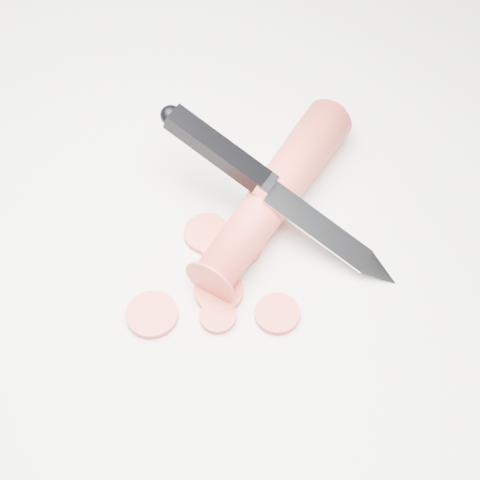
# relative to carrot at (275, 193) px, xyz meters

# --- Properties ---
(ground) EXTENTS (2.40, 2.40, 0.00)m
(ground) POSITION_rel_carrot_xyz_m (-0.03, -0.03, -0.02)
(ground) COLOR silver
(ground) RESTS_ON ground
(carrot) EXTENTS (0.10, 0.20, 0.04)m
(carrot) POSITION_rel_carrot_xyz_m (0.00, 0.00, 0.00)
(carrot) COLOR #E94035
(carrot) RESTS_ON ground
(carrot_slice_0) EXTENTS (0.04, 0.04, 0.01)m
(carrot_slice_0) POSITION_rel_carrot_xyz_m (-0.07, -0.12, -0.02)
(carrot_slice_0) COLOR #E6493A
(carrot_slice_0) RESTS_ON ground
(carrot_slice_1) EXTENTS (0.04, 0.04, 0.01)m
(carrot_slice_1) POSITION_rel_carrot_xyz_m (-0.03, -0.09, -0.02)
(carrot_slice_1) COLOR #E6493A
(carrot_slice_1) RESTS_ON ground
(carrot_slice_2) EXTENTS (0.04, 0.04, 0.01)m
(carrot_slice_2) POSITION_rel_carrot_xyz_m (-0.05, -0.04, -0.02)
(carrot_slice_2) COLOR #E6493A
(carrot_slice_2) RESTS_ON ground
(carrot_slice_3) EXTENTS (0.03, 0.03, 0.01)m
(carrot_slice_3) POSITION_rel_carrot_xyz_m (0.02, -0.10, -0.02)
(carrot_slice_3) COLOR #E6493A
(carrot_slice_3) RESTS_ON ground
(carrot_slice_4) EXTENTS (0.03, 0.03, 0.01)m
(carrot_slice_4) POSITION_rel_carrot_xyz_m (-0.02, -0.05, -0.02)
(carrot_slice_4) COLOR #E6493A
(carrot_slice_4) RESTS_ON ground
(carrot_slice_5) EXTENTS (0.03, 0.03, 0.01)m
(carrot_slice_5) POSITION_rel_carrot_xyz_m (-0.04, -0.05, -0.02)
(carrot_slice_5) COLOR #E6493A
(carrot_slice_5) RESTS_ON ground
(carrot_slice_6) EXTENTS (0.03, 0.03, 0.01)m
(carrot_slice_6) POSITION_rel_carrot_xyz_m (-0.02, -0.11, -0.02)
(carrot_slice_6) COLOR #E6493A
(carrot_slice_6) RESTS_ON ground
(kitchen_knife) EXTENTS (0.22, 0.10, 0.09)m
(kitchen_knife) POSITION_rel_carrot_xyz_m (0.01, -0.02, 0.02)
(kitchen_knife) COLOR silver
(kitchen_knife) RESTS_ON ground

